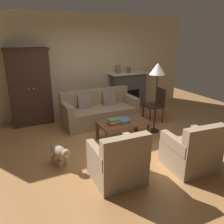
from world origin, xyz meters
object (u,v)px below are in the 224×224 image
object	(u,v)px
armoire	(30,87)
fruit_bowl	(123,120)
fireplace	(128,90)
floor_lamp	(157,73)
couch	(99,112)
book_stack	(114,121)
armchair_near_left	(118,163)
mantel_vase_bronze	(118,69)
coffee_table	(123,124)
mantel_vase_slate	(129,70)
dog	(60,152)
armchair_near_right	(192,152)
side_chair_wooden	(156,103)

from	to	relation	value
armoire	fruit_bowl	bearing A→B (deg)	-50.00
fireplace	floor_lamp	xyz separation A→B (m)	(-0.41, -1.98, 0.85)
couch	book_stack	bearing A→B (deg)	-98.30
fruit_bowl	armchair_near_left	bearing A→B (deg)	-121.42
fireplace	mantel_vase_bronze	distance (m)	0.78
coffee_table	armoire	bearing A→B (deg)	130.32
mantel_vase_slate	coffee_table	bearing A→B (deg)	-122.77
mantel_vase_slate	dog	size ratio (longest dim) A/B	0.30
fireplace	armchair_near_right	world-z (taller)	fireplace
fruit_bowl	armchair_near_left	distance (m)	1.53
armchair_near_left	book_stack	bearing A→B (deg)	66.38
coffee_table	mantel_vase_bronze	world-z (taller)	mantel_vase_bronze
armoire	dog	xyz separation A→B (m)	(0.13, -2.39, -0.72)
mantel_vase_bronze	mantel_vase_slate	bearing A→B (deg)	0.00
mantel_vase_bronze	coffee_table	bearing A→B (deg)	-114.46
fruit_bowl	floor_lamp	distance (m)	1.32
fruit_bowl	armchair_near_left	xyz separation A→B (m)	(-0.80, -1.30, -0.14)
fireplace	side_chair_wooden	bearing A→B (deg)	-87.89
mantel_vase_slate	armchair_near_left	distance (m)	4.03
fireplace	armchair_near_right	bearing A→B (deg)	-102.61
fruit_bowl	couch	bearing A→B (deg)	93.39
mantel_vase_slate	side_chair_wooden	size ratio (longest dim) A/B	0.18
armchair_near_right	dog	size ratio (longest dim) A/B	1.59
fireplace	coffee_table	size ratio (longest dim) A/B	1.15
armchair_near_right	side_chair_wooden	distance (m)	2.34
fruit_bowl	dog	bearing A→B (deg)	-163.87
couch	floor_lamp	distance (m)	1.83
armoire	coffee_table	size ratio (longest dim) A/B	1.75
armoire	side_chair_wooden	xyz separation A→B (m)	(3.00, -1.34, -0.46)
armoire	mantel_vase_slate	distance (m)	2.96
armchair_near_right	dog	xyz separation A→B (m)	(-2.02, 1.11, -0.07)
armchair_near_right	floor_lamp	distance (m)	1.99
coffee_table	fruit_bowl	xyz separation A→B (m)	(-0.01, -0.01, 0.09)
couch	armchair_near_left	distance (m)	2.56
armchair_near_right	floor_lamp	bearing A→B (deg)	76.18
fireplace	mantel_vase_slate	xyz separation A→B (m)	(-0.00, -0.02, 0.63)
book_stack	dog	world-z (taller)	book_stack
couch	armchair_near_right	distance (m)	2.76
mantel_vase_slate	armchair_near_right	size ratio (longest dim) A/B	0.19
armoire	mantel_vase_slate	size ratio (longest dim) A/B	11.65
armchair_near_left	armchair_near_right	distance (m)	1.33
fruit_bowl	mantel_vase_bronze	world-z (taller)	mantel_vase_bronze
armchair_near_right	fruit_bowl	bearing A→B (deg)	108.07
fruit_bowl	side_chair_wooden	bearing A→B (deg)	24.48
coffee_table	armchair_near_left	world-z (taller)	armchair_near_left
dog	couch	bearing A→B (deg)	47.72
coffee_table	mantel_vase_bronze	distance (m)	2.38
couch	book_stack	distance (m)	1.21
coffee_table	fruit_bowl	world-z (taller)	fruit_bowl
book_stack	mantel_vase_slate	xyz separation A→B (m)	(1.55, 2.05, 0.72)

